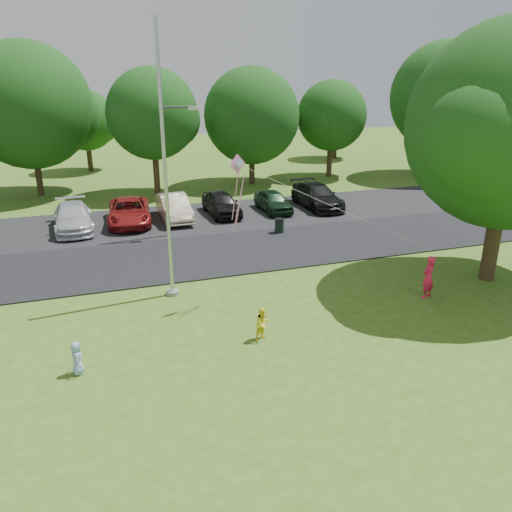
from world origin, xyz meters
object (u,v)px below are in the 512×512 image
object	(u,v)px
street_lamp	(169,159)
big_tree	(511,131)
trash_can	(279,226)
child_blue	(77,358)
kite	(242,177)
child_yellow	(263,324)
flagpole	(166,191)
woman	(428,277)

from	to	relation	value
street_lamp	big_tree	size ratio (longest dim) A/B	0.66
trash_can	child_blue	world-z (taller)	child_blue
big_tree	kite	world-z (taller)	big_tree
big_tree	kite	bearing A→B (deg)	173.35
child_yellow	street_lamp	bearing A→B (deg)	71.80
trash_can	big_tree	distance (m)	12.13
street_lamp	child_blue	world-z (taller)	street_lamp
flagpole	child_blue	size ratio (longest dim) A/B	9.76
flagpole	child_yellow	size ratio (longest dim) A/B	8.81
flagpole	big_tree	xyz separation A→B (m)	(12.83, -2.70, 1.99)
woman	kite	bearing A→B (deg)	-36.92
big_tree	child_yellow	xyz separation A→B (m)	(-10.61, -1.78, -5.59)
big_tree	woman	world-z (taller)	big_tree
street_lamp	kite	world-z (taller)	street_lamp
trash_can	street_lamp	bearing A→B (deg)	166.71
child_blue	street_lamp	bearing A→B (deg)	-23.74
flagpole	trash_can	size ratio (longest dim) A/B	12.02
trash_can	kite	distance (m)	9.86
flagpole	big_tree	size ratio (longest dim) A/B	0.97
flagpole	child_yellow	xyz separation A→B (m)	(2.22, -4.49, -3.60)
big_tree	woman	bearing A→B (deg)	-168.73
woman	child_yellow	distance (m)	7.20
trash_can	child_blue	distance (m)	15.02
child_yellow	child_blue	distance (m)	5.74
flagpole	woman	distance (m)	10.47
flagpole	street_lamp	bearing A→B (deg)	79.99
street_lamp	child_yellow	xyz separation A→B (m)	(0.90, -11.97, -3.54)
woman	child_blue	world-z (taller)	woman
street_lamp	child_yellow	world-z (taller)	street_lamp
child_yellow	big_tree	bearing A→B (deg)	-12.96
trash_can	big_tree	xyz separation A→B (m)	(5.96, -8.87, 5.74)
big_tree	child_yellow	distance (m)	12.13
street_lamp	trash_can	size ratio (longest dim) A/B	8.23
big_tree	child_blue	world-z (taller)	big_tree
flagpole	child_yellow	distance (m)	6.16
street_lamp	big_tree	world-z (taller)	big_tree
child_yellow	kite	world-z (taller)	kite
street_lamp	child_yellow	size ratio (longest dim) A/B	6.03
woman	child_blue	xyz separation A→B (m)	(-12.85, -1.27, -0.34)
flagpole	kite	xyz separation A→B (m)	(2.48, -1.50, 0.62)
trash_can	child_yellow	bearing A→B (deg)	-113.59
big_tree	kite	distance (m)	10.52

